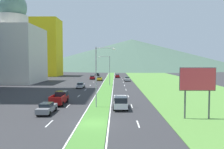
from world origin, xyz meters
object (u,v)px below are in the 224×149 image
(car_1, at_px, (92,77))
(car_7, at_px, (47,108))
(car_0, at_px, (97,74))
(pickup_truck_1, at_px, (60,98))
(car_5, at_px, (127,79))
(billboard_roadside, at_px, (198,82))
(street_lamp_near, at_px, (98,73))
(car_6, at_px, (81,85))
(car_4, at_px, (117,76))
(street_lamp_mid, at_px, (108,68))
(car_2, at_px, (100,79))
(pickup_truck_0, at_px, (121,102))

(car_1, xyz_separation_m, car_7, (-0.18, -56.47, -0.04))
(car_0, distance_m, pickup_truck_1, 70.72)
(car_1, distance_m, car_5, 15.26)
(billboard_roadside, bearing_deg, street_lamp_near, 152.33)
(car_5, bearing_deg, billboard_roadside, 6.57)
(street_lamp_near, relative_size, billboard_roadside, 1.46)
(car_6, relative_size, pickup_truck_1, 0.85)
(car_6, bearing_deg, car_4, -15.35)
(car_1, bearing_deg, street_lamp_mid, -161.70)
(car_4, bearing_deg, car_0, -138.91)
(car_0, relative_size, car_1, 0.99)
(car_7, bearing_deg, car_0, -0.20)
(car_2, xyz_separation_m, car_6, (-3.43, -22.58, -0.02))
(pickup_truck_0, bearing_deg, car_5, 175.80)
(car_0, relative_size, car_4, 0.85)
(street_lamp_mid, height_order, pickup_truck_1, street_lamp_mid)
(car_2, relative_size, pickup_truck_1, 0.87)
(street_lamp_mid, distance_m, car_1, 22.80)
(street_lamp_near, xyz_separation_m, street_lamp_mid, (0.46, 31.09, -0.29))
(billboard_roadside, bearing_deg, car_7, 172.52)
(street_lamp_mid, bearing_deg, billboard_roadside, -71.96)
(billboard_roadside, height_order, car_6, billboard_roadside)
(car_4, relative_size, pickup_truck_0, 0.88)
(street_lamp_near, height_order, car_2, street_lamp_near)
(billboard_roadside, xyz_separation_m, car_7, (-19.52, 2.56, -3.91))
(car_0, relative_size, car_2, 0.86)
(car_1, bearing_deg, car_5, -118.74)
(car_4, height_order, car_6, car_4)
(street_lamp_near, bearing_deg, street_lamp_mid, 89.16)
(street_lamp_near, distance_m, car_0, 73.57)
(car_5, bearing_deg, car_0, -154.70)
(car_7, distance_m, pickup_truck_1, 6.55)
(billboard_roadside, xyz_separation_m, pickup_truck_0, (-9.34, 5.62, -3.68))
(car_4, relative_size, car_5, 1.08)
(car_5, height_order, car_6, car_5)
(car_2, xyz_separation_m, pickup_truck_0, (6.79, -48.26, 0.23))
(street_lamp_near, xyz_separation_m, car_7, (-6.75, -4.13, -4.64))
(car_2, distance_m, pickup_truck_1, 44.90)
(car_4, relative_size, car_7, 1.06)
(car_5, xyz_separation_m, pickup_truck_1, (-13.46, -42.59, 0.20))
(car_5, xyz_separation_m, pickup_truck_0, (-3.39, -46.07, 0.20))
(car_2, relative_size, car_6, 1.02)
(car_6, bearing_deg, car_2, -8.65)
(street_lamp_mid, height_order, car_6, street_lamp_mid)
(car_0, height_order, car_4, car_0)
(car_0, bearing_deg, car_1, 179.76)
(car_4, distance_m, pickup_truck_0, 62.86)
(car_4, relative_size, pickup_truck_1, 0.88)
(car_6, distance_m, pickup_truck_0, 27.64)
(car_5, relative_size, car_6, 0.96)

